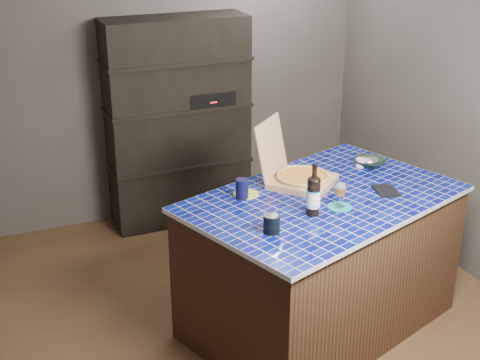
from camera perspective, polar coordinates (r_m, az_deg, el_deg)
name	(u,v)px	position (r m, az deg, el deg)	size (l,w,h in m)	color
room	(248,140)	(4.31, 0.72, 3.47)	(3.50, 3.50, 3.50)	brown
shelving_unit	(179,122)	(5.78, -5.25, 4.92)	(1.20, 0.41, 1.80)	black
kitchen_island	(320,261)	(4.47, 6.88, -6.92)	(1.99, 1.61, 0.95)	#4A311D
pizza_box	(299,176)	(4.39, 5.08, 0.36)	(0.59, 0.59, 0.41)	tan
mead_bottle	(313,195)	(3.95, 6.29, -1.29)	(0.09, 0.09, 0.32)	black
teal_trivet	(339,207)	(4.12, 8.48, -2.28)	(0.15, 0.15, 0.01)	#18757D
wine_glass	(340,190)	(4.07, 8.57, -0.86)	(0.07, 0.07, 0.16)	white
tumbler	(272,224)	(3.76, 2.72, -3.75)	(0.09, 0.09, 0.11)	black
dvd_case	(386,191)	(4.38, 12.36, -0.89)	(0.13, 0.19, 0.01)	black
bowl	(370,162)	(4.77, 11.04, 1.48)	(0.21, 0.21, 0.05)	black
foil_contents	(370,161)	(4.77, 11.05, 1.63)	(0.13, 0.11, 0.06)	silver
white_jar	(361,163)	(4.75, 10.27, 1.47)	(0.07, 0.07, 0.06)	silver
navy_cup	(242,189)	(4.17, 0.18, -0.76)	(0.08, 0.08, 0.13)	black
green_trivet	(246,194)	(4.24, 0.51, -1.22)	(0.17, 0.17, 0.01)	gold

